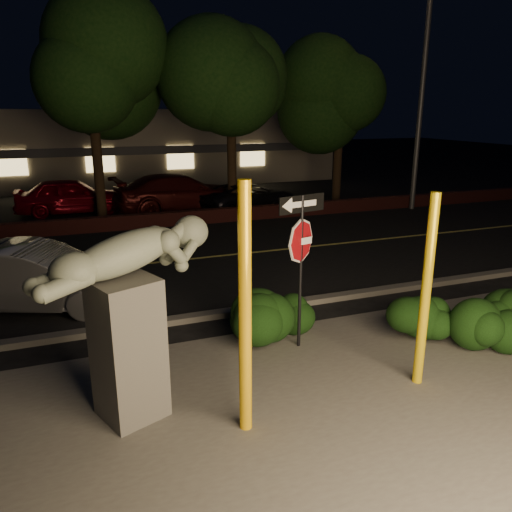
{
  "coord_description": "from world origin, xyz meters",
  "views": [
    {
      "loc": [
        -3.55,
        -6.03,
        4.01
      ],
      "look_at": [
        -0.69,
        1.61,
        1.6
      ],
      "focal_mm": 35.0,
      "sensor_mm": 36.0,
      "label": 1
    }
  ],
  "objects": [
    {
      "name": "streetlight",
      "position": [
        9.56,
        10.87,
        6.09
      ],
      "size": [
        1.48,
        0.7,
        10.24
      ],
      "rotation": [
        0.0,
        0.0,
        0.32
      ],
      "color": "#47474C",
      "rests_on": "ground"
    },
    {
      "name": "patio",
      "position": [
        0.0,
        -1.0,
        0.01
      ],
      "size": [
        14.0,
        6.0,
        0.02
      ],
      "primitive_type": "cube",
      "color": "#4C4944",
      "rests_on": "ground"
    },
    {
      "name": "tree_far_d",
      "position": [
        7.5,
        13.3,
        5.42
      ],
      "size": [
        4.4,
        4.4,
        7.42
      ],
      "color": "black",
      "rests_on": "ground"
    },
    {
      "name": "silver_sedan",
      "position": [
        -4.42,
        4.68,
        0.68
      ],
      "size": [
        4.4,
        2.82,
        1.37
      ],
      "primitive_type": "imported",
      "rotation": [
        0.0,
        0.0,
        1.21
      ],
      "color": "#B0B1B5",
      "rests_on": "ground"
    },
    {
      "name": "parked_car_dark",
      "position": [
        3.22,
        12.92,
        0.58
      ],
      "size": [
        4.54,
        2.96,
        1.16
      ],
      "primitive_type": "imported",
      "rotation": [
        0.0,
        0.0,
        1.84
      ],
      "color": "black",
      "rests_on": "ground"
    },
    {
      "name": "ground",
      "position": [
        0.0,
        10.0,
        0.0
      ],
      "size": [
        90.0,
        90.0,
        0.0
      ],
      "primitive_type": "plane",
      "color": "black",
      "rests_on": "ground"
    },
    {
      "name": "hedge_far_right",
      "position": [
        3.22,
        -0.04,
        0.53
      ],
      "size": [
        1.62,
        1.12,
        1.05
      ],
      "primitive_type": "ellipsoid",
      "rotation": [
        0.0,
        0.0,
        0.12
      ],
      "color": "black",
      "rests_on": "ground"
    },
    {
      "name": "curb",
      "position": [
        0.0,
        2.9,
        0.06
      ],
      "size": [
        80.0,
        0.25,
        0.12
      ],
      "primitive_type": "cube",
      "color": "#4C4944",
      "rests_on": "ground"
    },
    {
      "name": "tree_far_b",
      "position": [
        -2.5,
        13.2,
        6.05
      ],
      "size": [
        5.2,
        5.2,
        8.41
      ],
      "color": "black",
      "rests_on": "ground"
    },
    {
      "name": "hedge_center",
      "position": [
        -0.4,
        1.57,
        0.53
      ],
      "size": [
        2.25,
        1.69,
        1.06
      ],
      "primitive_type": "ellipsoid",
      "rotation": [
        0.0,
        0.0,
        0.41
      ],
      "color": "black",
      "rests_on": "ground"
    },
    {
      "name": "yellow_pole_left",
      "position": [
        -1.7,
        -0.72,
        1.63
      ],
      "size": [
        0.16,
        0.16,
        3.25
      ],
      "primitive_type": "cylinder",
      "color": "yellow",
      "rests_on": "ground"
    },
    {
      "name": "parked_car_red",
      "position": [
        -3.52,
        14.83,
        0.71
      ],
      "size": [
        4.22,
        1.77,
        1.43
      ],
      "primitive_type": "imported",
      "rotation": [
        0.0,
        0.0,
        1.55
      ],
      "color": "maroon",
      "rests_on": "ground"
    },
    {
      "name": "hedge_right",
      "position": [
        2.1,
        0.62,
        0.53
      ],
      "size": [
        1.62,
        0.88,
        1.05
      ],
      "primitive_type": "ellipsoid",
      "rotation": [
        0.0,
        0.0,
        0.01
      ],
      "color": "black",
      "rests_on": "ground"
    },
    {
      "name": "lane_marking",
      "position": [
        0.0,
        7.0,
        0.02
      ],
      "size": [
        80.0,
        0.12,
        0.0
      ],
      "primitive_type": "cube",
      "color": "gold",
      "rests_on": "road"
    },
    {
      "name": "yellow_pole_right",
      "position": [
        1.12,
        -0.57,
        1.46
      ],
      "size": [
        0.15,
        0.15,
        2.93
      ],
      "primitive_type": "cylinder",
      "color": "yellow",
      "rests_on": "ground"
    },
    {
      "name": "brick_wall",
      "position": [
        0.0,
        11.3,
        0.25
      ],
      "size": [
        40.0,
        0.35,
        0.5
      ],
      "primitive_type": "cube",
      "color": "#421615",
      "rests_on": "ground"
    },
    {
      "name": "sculpture",
      "position": [
        -3.0,
        0.12,
        1.62
      ],
      "size": [
        2.4,
        1.46,
        2.62
      ],
      "rotation": [
        0.0,
        0.0,
        0.38
      ],
      "color": "#4C4944",
      "rests_on": "ground"
    },
    {
      "name": "signpost",
      "position": [
        -0.06,
        1.16,
        1.91
      ],
      "size": [
        0.89,
        0.23,
        2.68
      ],
      "rotation": [
        0.0,
        0.0,
        0.23
      ],
      "color": "black",
      "rests_on": "ground"
    },
    {
      "name": "road",
      "position": [
        0.0,
        7.0,
        0.01
      ],
      "size": [
        80.0,
        8.0,
        0.01
      ],
      "primitive_type": "cube",
      "color": "black",
      "rests_on": "ground"
    },
    {
      "name": "tree_far_c",
      "position": [
        2.5,
        12.8,
        5.66
      ],
      "size": [
        4.8,
        4.8,
        7.84
      ],
      "color": "black",
      "rests_on": "ground"
    },
    {
      "name": "parked_car_darkred",
      "position": [
        0.58,
        13.68,
        0.77
      ],
      "size": [
        5.47,
        2.67,
        1.53
      ],
      "primitive_type": "imported",
      "rotation": [
        0.0,
        0.0,
        1.67
      ],
      "color": "#3B0C0C",
      "rests_on": "ground"
    },
    {
      "name": "parking_lot",
      "position": [
        0.0,
        17.0,
        0.01
      ],
      "size": [
        40.0,
        12.0,
        0.01
      ],
      "primitive_type": "cube",
      "color": "black",
      "rests_on": "ground"
    },
    {
      "name": "building",
      "position": [
        0.0,
        24.99,
        2.0
      ],
      "size": [
        22.0,
        10.2,
        4.0
      ],
      "color": "slate",
      "rests_on": "ground"
    }
  ]
}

